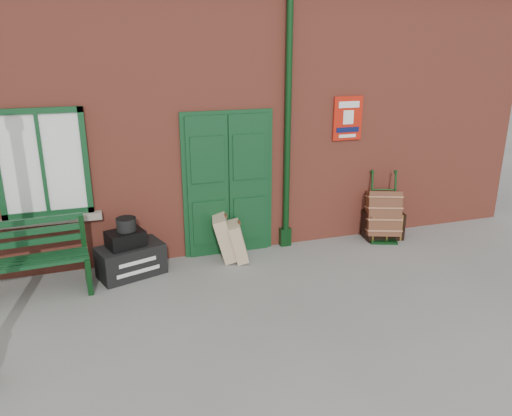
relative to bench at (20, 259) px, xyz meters
name	(u,v)px	position (x,y,z in m)	size (l,w,h in m)	color
ground	(279,290)	(3.28, -0.89, -0.53)	(80.00, 80.00, 0.00)	gray
station_building	(215,101)	(3.27, 2.61, 1.63)	(10.30, 4.30, 4.36)	#A54735
bench	(20,259)	(0.00, 0.00, 0.00)	(1.73, 0.65, 1.05)	#103D1D
houdini_trunk	(131,260)	(1.41, 0.20, -0.30)	(0.91, 0.50, 0.46)	black
strongbox	(125,239)	(1.36, 0.20, 0.04)	(0.50, 0.36, 0.23)	black
hatbox	(126,224)	(1.39, 0.23, 0.25)	(0.27, 0.27, 0.18)	black
suitcase_back	(225,237)	(2.84, 0.32, -0.17)	(0.20, 0.49, 0.69)	tan
suitcase_front	(238,241)	(3.02, 0.22, -0.22)	(0.18, 0.45, 0.59)	tan
porter_trolley	(383,214)	(5.61, 0.33, -0.09)	(0.72, 0.75, 1.14)	black
dark_trunk	(383,225)	(5.64, 0.36, -0.30)	(0.64, 0.42, 0.46)	black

